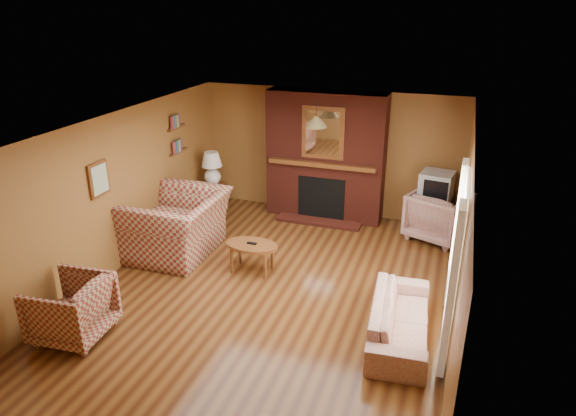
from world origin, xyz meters
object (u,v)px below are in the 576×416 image
at_px(plaid_armchair, 71,309).
at_px(crt_tv, 436,186).
at_px(floral_armchair, 438,216).
at_px(side_table, 214,198).
at_px(floral_sofa, 400,319).
at_px(plaid_loveseat, 178,225).
at_px(fireplace, 325,157).
at_px(coffee_table, 252,247).
at_px(tv_stand, 433,217).
at_px(table_lamp, 212,167).

distance_m(plaid_armchair, crt_tv, 6.07).
relative_size(floral_armchair, side_table, 1.63).
bearing_deg(floral_sofa, plaid_loveseat, 68.85).
relative_size(fireplace, floral_sofa, 1.36).
bearing_deg(coffee_table, fireplace, 78.99).
height_order(fireplace, coffee_table, fireplace).
xyz_separation_m(side_table, crt_tv, (4.15, 0.34, 0.63)).
distance_m(plaid_loveseat, coffee_table, 1.38).
relative_size(fireplace, coffee_table, 2.92).
relative_size(floral_sofa, tv_stand, 2.63).
height_order(floral_sofa, coffee_table, floral_sofa).
distance_m(coffee_table, table_lamp, 2.58).
xyz_separation_m(fireplace, tv_stand, (2.05, -0.18, -0.85)).
relative_size(plaid_armchair, crt_tv, 1.42).
xyz_separation_m(plaid_armchair, crt_tv, (4.00, 4.54, 0.53)).
bearing_deg(floral_sofa, crt_tv, -6.91).
relative_size(floral_sofa, side_table, 3.05).
xyz_separation_m(floral_armchair, table_lamp, (-4.24, -0.20, 0.51)).
distance_m(floral_sofa, floral_armchair, 3.12).
relative_size(plaid_armchair, floral_sofa, 0.49).
bearing_deg(table_lamp, plaid_loveseat, -81.93).
bearing_deg(plaid_loveseat, floral_armchair, 115.05).
relative_size(coffee_table, crt_tv, 1.35).
height_order(floral_sofa, floral_armchair, floral_armchair).
bearing_deg(coffee_table, crt_tv, 42.02).
relative_size(fireplace, plaid_loveseat, 1.54).
distance_m(fireplace, plaid_armchair, 5.18).
bearing_deg(side_table, floral_armchair, 2.73).
bearing_deg(plaid_loveseat, side_table, -173.07).
distance_m(floral_sofa, side_table, 4.94).
bearing_deg(plaid_loveseat, coffee_table, 81.67).
height_order(floral_sofa, side_table, side_table).
distance_m(plaid_armchair, floral_armchair, 6.01).
xyz_separation_m(plaid_loveseat, tv_stand, (3.90, 2.11, -0.17)).
height_order(plaid_loveseat, table_lamp, table_lamp).
height_order(plaid_loveseat, crt_tv, crt_tv).
xyz_separation_m(floral_sofa, table_lamp, (-4.00, 2.90, 0.69)).
relative_size(plaid_loveseat, plaid_armchair, 1.81).
xyz_separation_m(plaid_loveseat, crt_tv, (3.90, 2.11, 0.41)).
distance_m(fireplace, table_lamp, 2.18).
xyz_separation_m(coffee_table, side_table, (-1.62, 1.94, -0.11)).
relative_size(coffee_table, table_lamp, 1.26).
bearing_deg(coffee_table, plaid_armchair, -123.05).
distance_m(plaid_loveseat, crt_tv, 4.45).
bearing_deg(side_table, floral_sofa, -35.95).
relative_size(fireplace, plaid_armchair, 2.79).
xyz_separation_m(floral_sofa, coffee_table, (-2.38, 0.97, 0.14)).
distance_m(plaid_armchair, tv_stand, 6.05).
relative_size(plaid_loveseat, table_lamp, 2.38).
distance_m(floral_armchair, table_lamp, 4.28).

